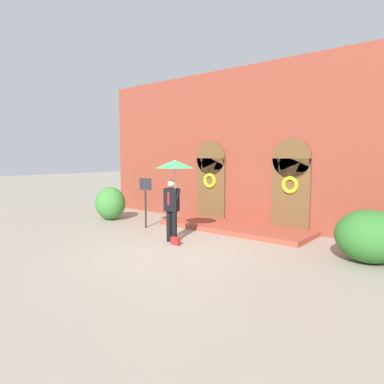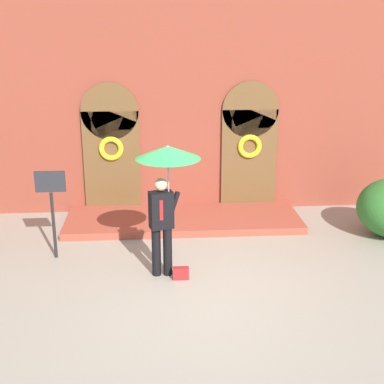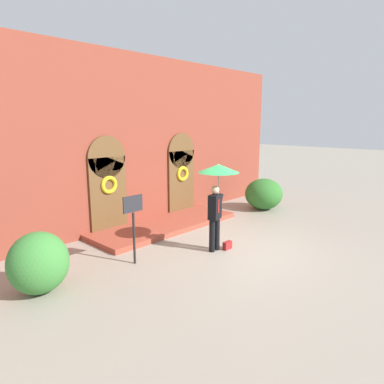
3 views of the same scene
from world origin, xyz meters
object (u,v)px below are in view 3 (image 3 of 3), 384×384
Objects in this scene: handbag at (227,245)px; shrub_right at (264,194)px; person_with_umbrella at (218,181)px; sign_post at (133,218)px; shrub_left at (39,263)px.

handbag is 4.88m from shrub_right.
person_with_umbrella is at bearing 138.89° from handbag.
handbag is (0.22, -0.20, -1.80)m from person_with_umbrella.
sign_post is 1.12× the size of shrub_right.
shrub_left is 9.14m from shrub_right.
shrub_left is (-2.23, 0.22, -0.52)m from sign_post.
person_with_umbrella is 1.54× the size of shrub_right.
shrub_left is (-4.58, 1.30, 0.53)m from handbag.
shrub_right is at bearing 20.99° from handbag.
sign_post is (-2.35, 1.08, 1.05)m from handbag.
handbag is at bearing -15.81° from shrub_left.
person_with_umbrella is 5.16m from shrub_right.
shrub_right is at bearing 2.43° from shrub_left.
person_with_umbrella reaches higher than shrub_right.
person_with_umbrella is 8.44× the size of handbag.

